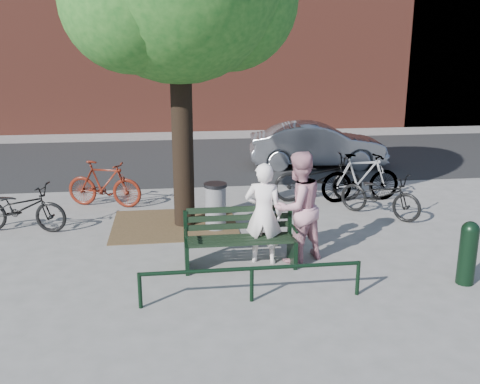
{
  "coord_description": "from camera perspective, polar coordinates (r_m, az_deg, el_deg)",
  "views": [
    {
      "loc": [
        -1.04,
        -7.8,
        3.38
      ],
      "look_at": [
        0.13,
        1.0,
        0.95
      ],
      "focal_mm": 40.0,
      "sensor_mm": 36.0,
      "label": 1
    }
  ],
  "objects": [
    {
      "name": "person_left",
      "position": [
        8.47,
        2.52,
        -2.3
      ],
      "size": [
        0.69,
        0.55,
        1.64
      ],
      "primitive_type": "imported",
      "rotation": [
        0.0,
        0.0,
        2.84
      ],
      "color": "white",
      "rests_on": "ground"
    },
    {
      "name": "bicycle_c",
      "position": [
        12.08,
        8.37,
        1.48
      ],
      "size": [
        2.03,
        0.78,
        1.05
      ],
      "primitive_type": "imported",
      "rotation": [
        0.0,
        0.0,
        1.53
      ],
      "color": "black",
      "rests_on": "ground"
    },
    {
      "name": "bollard",
      "position": [
        8.47,
        23.15,
        -5.78
      ],
      "size": [
        0.26,
        0.26,
        0.96
      ],
      "color": "black",
      "rests_on": "ground"
    },
    {
      "name": "bicycle_d",
      "position": [
        12.2,
        12.76,
        1.51
      ],
      "size": [
        1.85,
        0.62,
        1.1
      ],
      "primitive_type": "imported",
      "rotation": [
        0.0,
        0.0,
        1.63
      ],
      "color": "gray",
      "rests_on": "ground"
    },
    {
      "name": "person_right",
      "position": [
        8.56,
        6.2,
        -1.62
      ],
      "size": [
        1.09,
        1.0,
        1.8
      ],
      "primitive_type": "imported",
      "rotation": [
        0.0,
        0.0,
        3.6
      ],
      "color": "#C58794",
      "rests_on": "ground"
    },
    {
      "name": "ground",
      "position": [
        8.56,
        0.01,
        -7.94
      ],
      "size": [
        90.0,
        90.0,
        0.0
      ],
      "primitive_type": "plane",
      "color": "gray",
      "rests_on": "ground"
    },
    {
      "name": "bicycle_e",
      "position": [
        11.23,
        14.72,
        -0.28
      ],
      "size": [
        1.64,
        1.69,
        0.92
      ],
      "primitive_type": "imported",
      "rotation": [
        0.0,
        0.0,
        0.75
      ],
      "color": "black",
      "rests_on": "ground"
    },
    {
      "name": "parked_car",
      "position": [
        15.55,
        8.24,
        4.97
      ],
      "size": [
        3.96,
        1.73,
        1.27
      ],
      "primitive_type": "imported",
      "rotation": [
        0.0,
        0.0,
        1.47
      ],
      "color": "gray",
      "rests_on": "ground"
    },
    {
      "name": "guard_railing",
      "position": [
        7.31,
        1.27,
        -8.71
      ],
      "size": [
        3.06,
        0.06,
        0.51
      ],
      "color": "black",
      "rests_on": "ground"
    },
    {
      "name": "bicycle_a",
      "position": [
        10.79,
        -22.37,
        -1.6
      ],
      "size": [
        1.83,
        0.94,
        0.91
      ],
      "primitive_type": "imported",
      "rotation": [
        0.0,
        0.0,
        1.37
      ],
      "color": "black",
      "rests_on": "ground"
    },
    {
      "name": "park_bench",
      "position": [
        8.46,
        -0.06,
        -4.75
      ],
      "size": [
        1.74,
        0.54,
        0.97
      ],
      "color": "black",
      "rests_on": "ground"
    },
    {
      "name": "bicycle_b",
      "position": [
        11.9,
        -14.3,
        0.84
      ],
      "size": [
        1.74,
        0.97,
        1.01
      ],
      "primitive_type": "imported",
      "rotation": [
        0.0,
        0.0,
        1.25
      ],
      "color": "#54160C",
      "rests_on": "ground"
    },
    {
      "name": "dirt_pit",
      "position": [
        10.55,
        -6.98,
        -3.44
      ],
      "size": [
        2.4,
        2.0,
        0.02
      ],
      "primitive_type": "cube",
      "color": "brown",
      "rests_on": "ground"
    },
    {
      "name": "road",
      "position": [
        16.68,
        -3.86,
        3.6
      ],
      "size": [
        40.0,
        7.0,
        0.01
      ],
      "primitive_type": "cube",
      "color": "black",
      "rests_on": "ground"
    },
    {
      "name": "litter_bin",
      "position": [
        10.13,
        -2.62,
        -1.51
      ],
      "size": [
        0.44,
        0.44,
        0.89
      ],
      "color": "gray",
      "rests_on": "ground"
    }
  ]
}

